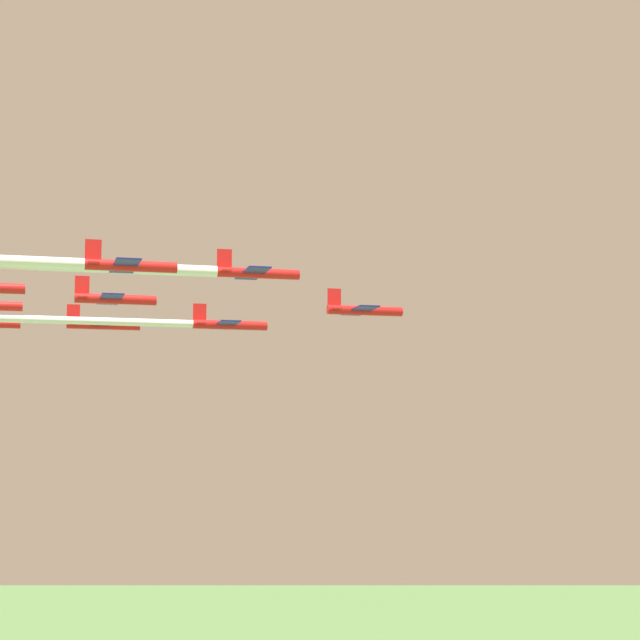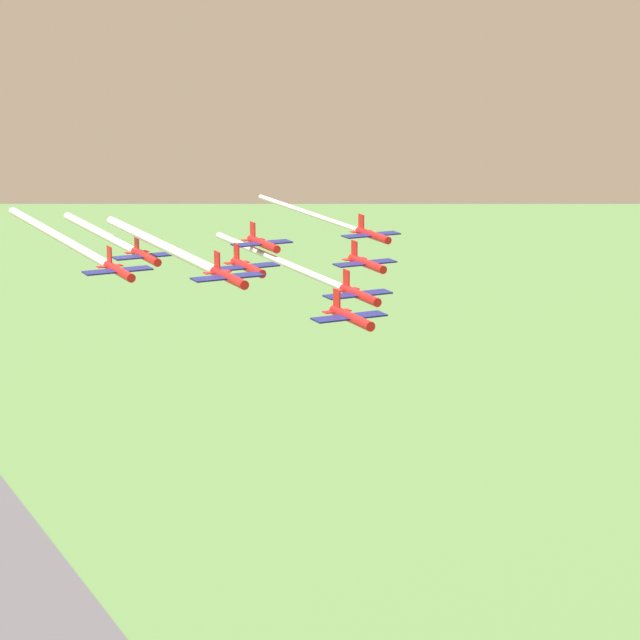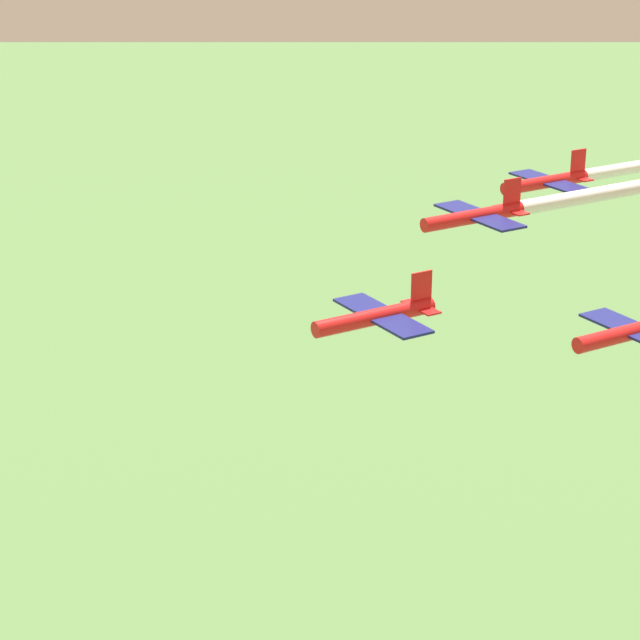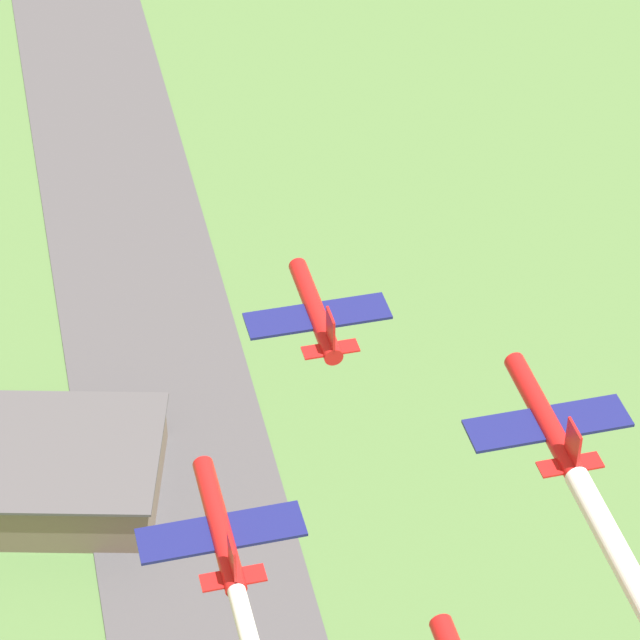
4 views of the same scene
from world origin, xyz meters
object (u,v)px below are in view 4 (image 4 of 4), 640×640
object	(u,v)px
jet_0	(316,313)
jet_2	(546,420)
jet_1	(220,528)
hangar	(73,471)

from	to	relation	value
jet_0	jet_2	world-z (taller)	jet_2
jet_1	jet_2	bearing A→B (deg)	-0.00
jet_1	jet_2	xyz separation A→B (m)	(18.98, 5.04, 4.27)
hangar	jet_1	distance (m)	161.18
hangar	jet_1	bearing A→B (deg)	-72.38
jet_0	jet_2	distance (m)	19.59
jet_0	jet_1	size ratio (longest dim) A/B	1.00
jet_0	jet_2	size ratio (longest dim) A/B	1.00
hangar	jet_0	xyz separation A→B (m)	(41.63, -95.99, 108.61)
jet_2	hangar	bearing A→B (deg)	101.95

